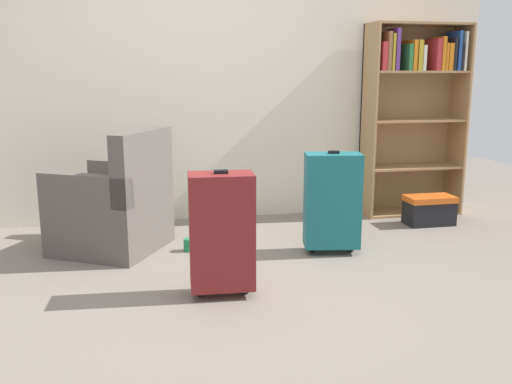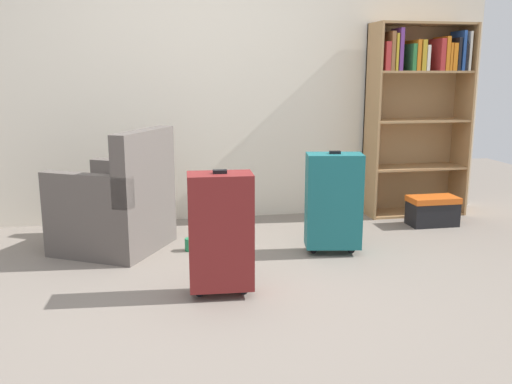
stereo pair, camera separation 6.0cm
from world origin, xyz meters
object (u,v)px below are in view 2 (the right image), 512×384
mug (191,244)px  suitcase_dark_red (221,231)px  storage_box (433,210)px  armchair (117,208)px  bookshelf (417,102)px  suitcase_teal (334,201)px

mug → suitcase_dark_red: suitcase_dark_red is taller
storage_box → suitcase_dark_red: 2.34m
armchair → storage_box: armchair is taller
mug → bookshelf: bearing=19.7°
storage_box → suitcase_teal: suitcase_teal is taller
mug → suitcase_dark_red: (0.12, -0.87, 0.34)m
mug → suitcase_teal: (1.02, -0.24, 0.34)m
armchair → mug: size_ratio=7.95×
bookshelf → mug: bookshelf is taller
storage_box → suitcase_dark_red: suitcase_dark_red is taller
bookshelf → armchair: (-2.66, -0.61, -0.72)m
bookshelf → mug: size_ratio=14.37×
armchair → suitcase_dark_red: bearing=-57.8°
armchair → mug: 0.61m
armchair → suitcase_dark_red: 1.22m
suitcase_teal → armchair: bearing=165.6°
storage_box → armchair: bearing=-176.5°
storage_box → mug: bearing=-171.4°
mug → suitcase_dark_red: 0.95m
armchair → mug: bearing=-16.6°
mug → storage_box: 2.14m
bookshelf → armchair: bookshelf is taller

